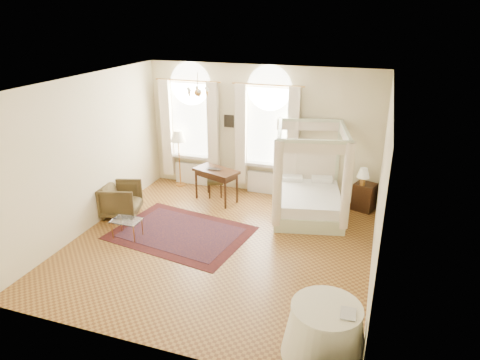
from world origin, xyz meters
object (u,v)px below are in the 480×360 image
object	(u,v)px
canopy_bed	(308,197)
floor_lamp	(178,139)
stool	(215,182)
coffee_table	(127,222)
writing_desk	(216,174)
side_table	(325,331)
armchair	(121,199)
nightstand	(364,197)

from	to	relation	value
canopy_bed	floor_lamp	world-z (taller)	canopy_bed
stool	coffee_table	world-z (taller)	stool
writing_desk	coffee_table	bearing A→B (deg)	-114.88
stool	floor_lamp	world-z (taller)	floor_lamp
floor_lamp	coffee_table	bearing A→B (deg)	-85.71
stool	canopy_bed	bearing A→B (deg)	-8.51
canopy_bed	floor_lamp	distance (m)	3.84
coffee_table	side_table	xyz separation A→B (m)	(4.44, -2.03, 0.03)
writing_desk	stool	size ratio (longest dim) A/B	2.37
canopy_bed	floor_lamp	bearing A→B (deg)	168.30
stool	side_table	size ratio (longest dim) A/B	0.44
stool	coffee_table	bearing A→B (deg)	-110.16
coffee_table	floor_lamp	distance (m)	3.17
writing_desk	armchair	distance (m)	2.36
stool	writing_desk	bearing A→B (deg)	-61.62
armchair	side_table	size ratio (longest dim) A/B	0.72
coffee_table	stool	bearing A→B (deg)	69.84
floor_lamp	canopy_bed	bearing A→B (deg)	-11.70
armchair	floor_lamp	distance (m)	2.35
writing_desk	floor_lamp	xyz separation A→B (m)	(-1.32, 0.64, 0.61)
coffee_table	floor_lamp	size ratio (longest dim) A/B	0.39
floor_lamp	side_table	world-z (taller)	floor_lamp
armchair	side_table	xyz separation A→B (m)	(5.17, -2.94, 0.01)
canopy_bed	armchair	bearing A→B (deg)	-162.17
canopy_bed	armchair	xyz separation A→B (m)	(-4.17, -1.34, -0.09)
nightstand	coffee_table	xyz separation A→B (m)	(-4.67, -3.01, 0.03)
nightstand	side_table	distance (m)	5.05
nightstand	floor_lamp	world-z (taller)	floor_lamp
coffee_table	canopy_bed	bearing A→B (deg)	33.19
stool	armchair	world-z (taller)	armchair
stool	side_table	distance (m)	5.81
side_table	floor_lamp	bearing A→B (deg)	132.78
floor_lamp	side_table	xyz separation A→B (m)	(4.66, -5.04, -0.92)
stool	coffee_table	distance (m)	2.79
stool	armchair	distance (m)	2.41
stool	side_table	world-z (taller)	side_table
canopy_bed	floor_lamp	size ratio (longest dim) A/B	1.44
nightstand	stool	distance (m)	3.73
nightstand	armchair	bearing A→B (deg)	-158.75
side_table	stool	bearing A→B (deg)	126.77
canopy_bed	stool	bearing A→B (deg)	171.49
canopy_bed	side_table	distance (m)	4.40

